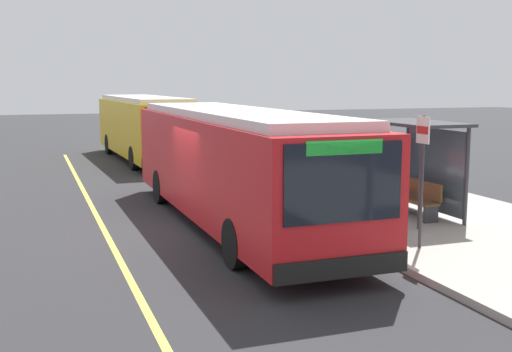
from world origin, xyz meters
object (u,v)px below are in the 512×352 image
transit_bus_main (234,162)px  pedestrian_commuter (388,194)px  waiting_bench (417,199)px  transit_bus_second (145,126)px  route_sign_post (422,163)px

transit_bus_main → pedestrian_commuter: size_ratio=7.06×
pedestrian_commuter → transit_bus_main: bearing=-136.3°
pedestrian_commuter → waiting_bench: bearing=130.1°
transit_bus_second → pedestrian_commuter: bearing=8.3°
route_sign_post → pedestrian_commuter: 1.43m
transit_bus_second → route_sign_post: same height
waiting_bench → route_sign_post: bearing=-32.8°
transit_bus_main → transit_bus_second: bearing=179.1°
transit_bus_main → waiting_bench: transit_bus_main is taller
transit_bus_main → route_sign_post: (4.03, 2.83, 0.34)m
transit_bus_main → waiting_bench: (1.33, 4.57, -0.98)m
transit_bus_second → pedestrian_commuter: size_ratio=6.27×
waiting_bench → pedestrian_commuter: pedestrian_commuter is taller
transit_bus_main → pedestrian_commuter: (2.87, 2.74, -0.50)m
route_sign_post → transit_bus_main: bearing=-144.9°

